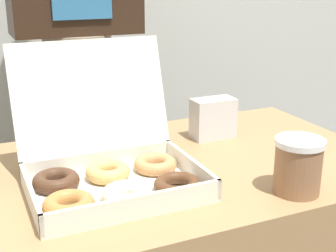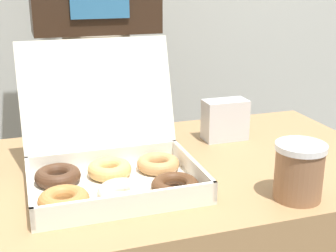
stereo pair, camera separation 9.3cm
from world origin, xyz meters
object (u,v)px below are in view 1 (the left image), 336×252
object	(u,v)px
napkin_holder	(213,118)
person_customer	(76,24)
donut_box	(111,168)
coffee_cup	(298,166)

from	to	relation	value
napkin_holder	person_customer	xyz separation A→B (m)	(-0.27, 0.33, 0.22)
donut_box	person_customer	bearing A→B (deg)	82.55
donut_box	napkin_holder	size ratio (longest dim) A/B	2.98
napkin_holder	donut_box	bearing A→B (deg)	-151.54
donut_box	person_customer	world-z (taller)	person_customer
coffee_cup	napkin_holder	world-z (taller)	coffee_cup
coffee_cup	napkin_holder	distance (m)	0.36
donut_box	napkin_holder	xyz separation A→B (m)	(0.34, 0.18, 0.01)
coffee_cup	person_customer	xyz separation A→B (m)	(-0.26, 0.69, 0.22)
napkin_holder	person_customer	bearing A→B (deg)	128.98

